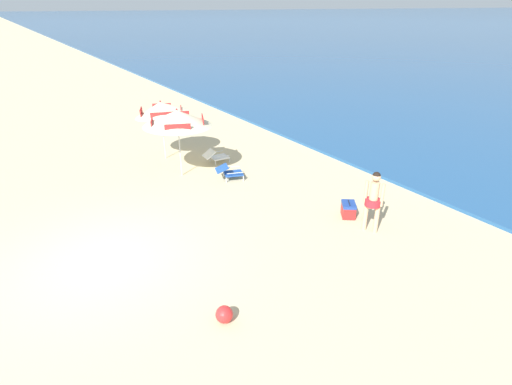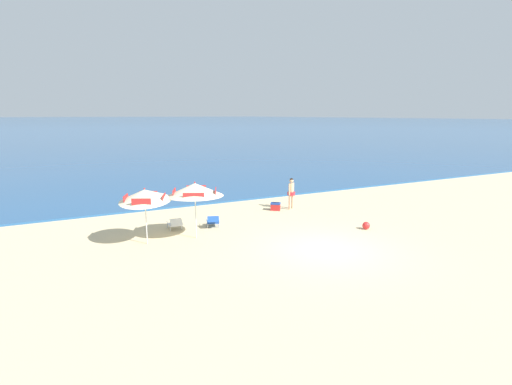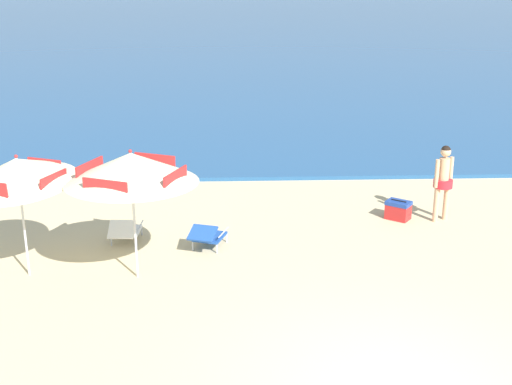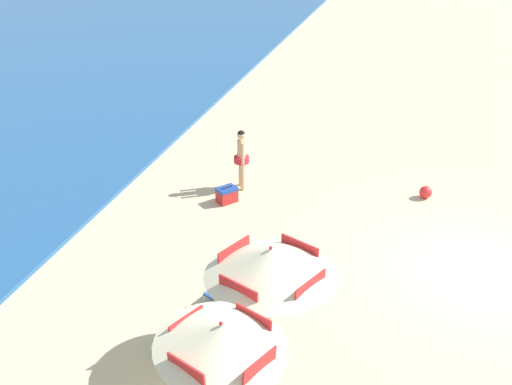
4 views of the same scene
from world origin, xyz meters
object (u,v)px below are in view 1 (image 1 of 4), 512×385
at_px(lounge_chair_beside_umbrella, 216,156).
at_px(person_standing_near_shore, 374,198).
at_px(lounge_chair_under_umbrella, 229,172).
at_px(cooler_box, 348,210).
at_px(beach_umbrella_striped_main, 177,118).
at_px(beach_ball, 224,314).
at_px(beach_umbrella_striped_second, 161,108).

distance_m(lounge_chair_beside_umbrella, person_standing_near_shore, 6.62).
distance_m(lounge_chair_under_umbrella, cooler_box, 4.28).
distance_m(beach_umbrella_striped_main, lounge_chair_beside_umbrella, 2.33).
distance_m(person_standing_near_shore, cooler_box, 1.15).
xyz_separation_m(lounge_chair_under_umbrella, person_standing_near_shore, (4.89, 1.36, 0.67)).
bearing_deg(lounge_chair_beside_umbrella, beach_ball, -26.59).
xyz_separation_m(beach_umbrella_striped_main, person_standing_near_shore, (6.08, 2.56, -1.03)).
xyz_separation_m(beach_umbrella_striped_main, cooler_box, (5.20, 2.66, -1.78)).
bearing_deg(person_standing_near_shore, lounge_chair_beside_umbrella, -171.05).
height_order(beach_umbrella_striped_main, beach_umbrella_striped_second, beach_umbrella_striped_main).
distance_m(beach_umbrella_striped_second, cooler_box, 7.72).
relative_size(beach_umbrella_striped_main, beach_ball, 8.27).
bearing_deg(lounge_chair_under_umbrella, beach_umbrella_striped_main, -134.79).
xyz_separation_m(beach_umbrella_striped_main, lounge_chair_under_umbrella, (1.18, 1.19, -1.70)).
height_order(beach_umbrella_striped_second, beach_ball, beach_umbrella_striped_second).
relative_size(lounge_chair_beside_umbrella, cooler_box, 1.53).
height_order(beach_umbrella_striped_main, cooler_box, beach_umbrella_striped_main).
relative_size(lounge_chair_beside_umbrella, person_standing_near_shore, 0.57).
bearing_deg(person_standing_near_shore, lounge_chair_under_umbrella, -164.43).
relative_size(lounge_chair_under_umbrella, cooler_box, 1.64).
xyz_separation_m(lounge_chair_under_umbrella, lounge_chair_beside_umbrella, (-1.61, 0.34, -0.01)).
bearing_deg(lounge_chair_under_umbrella, beach_umbrella_striped_second, -161.58).
xyz_separation_m(lounge_chair_beside_umbrella, beach_ball, (7.36, -3.68, -0.11)).
distance_m(lounge_chair_beside_umbrella, beach_ball, 8.23).
bearing_deg(beach_umbrella_striped_second, cooler_box, 19.36).
distance_m(person_standing_near_shore, beach_ball, 4.85).
bearing_deg(lounge_chair_beside_umbrella, beach_umbrella_striped_main, -74.54).
xyz_separation_m(lounge_chair_beside_umbrella, cooler_box, (5.62, 1.13, -0.07)).
bearing_deg(beach_ball, beach_umbrella_striped_main, 162.76).
height_order(lounge_chair_under_umbrella, cooler_box, lounge_chair_under_umbrella).
distance_m(beach_umbrella_striped_main, lounge_chair_under_umbrella, 2.39).
distance_m(lounge_chair_under_umbrella, beach_ball, 6.66).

